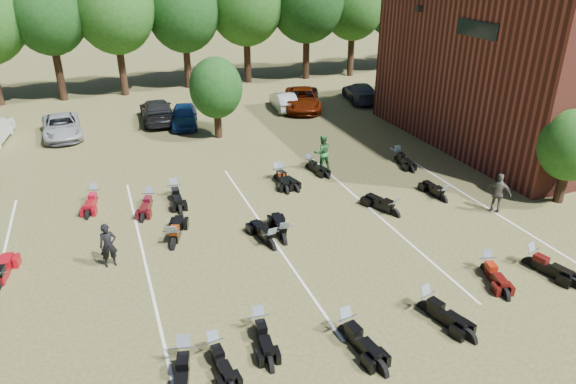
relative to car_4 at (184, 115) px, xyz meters
name	(u,v)px	position (x,y,z in m)	size (l,w,h in m)	color
ground	(368,255)	(3.54, -18.56, -0.70)	(160.00, 160.00, 0.00)	brown
car_2	(62,126)	(-7.54, 0.45, -0.04)	(2.21, 4.80, 1.33)	#94989C
car_3	(157,111)	(-1.56, 1.63, 0.04)	(2.09, 5.15, 1.49)	black
car_4	(184,115)	(0.00, 0.00, 0.00)	(1.66, 4.12, 1.40)	navy
car_5	(284,101)	(7.50, 1.30, -0.06)	(1.36, 3.90, 1.28)	#ADACA8
car_6	(302,99)	(8.79, 0.88, 0.05)	(2.49, 5.41, 1.50)	#581805
car_7	(360,92)	(13.84, 1.43, -0.01)	(1.95, 4.79, 1.39)	#3A3A3F
person_black	(108,245)	(-5.64, -15.82, 0.15)	(0.62, 0.41, 1.70)	black
person_green	(322,153)	(5.40, -10.17, 0.25)	(0.93, 0.72, 1.91)	#25632E
person_grey	(498,193)	(10.59, -17.39, 0.21)	(1.07, 0.45, 1.83)	#534F47
motorcycle_0	(185,365)	(-4.02, -21.84, -0.70)	(0.76, 2.37, 1.32)	black
motorcycle_1	(259,331)	(-1.65, -21.22, -0.70)	(0.68, 2.13, 1.19)	black
motorcycle_2	(215,356)	(-3.17, -21.78, -0.70)	(0.65, 2.04, 1.14)	black
motorcycle_3	(425,310)	(3.67, -22.17, -0.70)	(0.73, 2.29, 1.28)	black
motorcycle_4	(346,335)	(0.75, -22.30, -0.70)	(0.75, 2.34, 1.31)	black
motorcycle_5	(530,265)	(8.82, -21.30, -0.70)	(0.72, 2.25, 1.25)	black
motorcycle_6	(485,271)	(6.99, -21.05, -0.70)	(0.67, 2.11, 1.18)	#3F0B09
motorcycle_8	(174,246)	(-3.27, -15.28, -0.70)	(0.77, 2.42, 1.35)	black
motorcycle_9	(271,247)	(0.29, -16.71, -0.70)	(0.73, 2.29, 1.28)	black
motorcycle_10	(284,241)	(0.91, -16.46, -0.70)	(0.75, 2.34, 1.31)	black
motorcycle_11	(394,215)	(6.20, -16.08, -0.70)	(0.74, 2.32, 1.29)	black
motorcycle_12	(443,201)	(9.10, -15.62, -0.70)	(0.68, 2.12, 1.18)	black
motorcycle_14	(150,205)	(-3.67, -11.20, -0.70)	(0.67, 2.10, 1.17)	#3F090D
motorcycle_15	(95,202)	(-6.01, -9.97, -0.70)	(0.69, 2.17, 1.21)	maroon
motorcycle_16	(175,197)	(-2.47, -10.81, -0.70)	(0.73, 2.28, 1.27)	black
motorcycle_17	(279,179)	(2.85, -10.60, -0.70)	(0.71, 2.22, 1.24)	black
motorcycle_18	(309,168)	(4.84, -9.80, -0.70)	(0.64, 2.02, 1.12)	black
motorcycle_19	(278,180)	(2.76, -10.59, -0.70)	(0.71, 2.24, 1.25)	black
motorcycle_20	(397,161)	(9.83, -10.53, -0.70)	(0.69, 2.17, 1.21)	black
tree_line	(186,9)	(2.54, 10.44, 5.61)	(56.00, 6.00, 9.79)	black
young_tree_near_building	(571,145)	(14.04, -17.56, 2.05)	(2.80, 2.80, 4.16)	black
young_tree_midfield	(216,88)	(1.54, -3.06, 2.39)	(3.20, 3.20, 4.70)	black
parking_lines	(268,232)	(0.54, -15.56, -0.70)	(20.10, 14.00, 0.01)	silver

